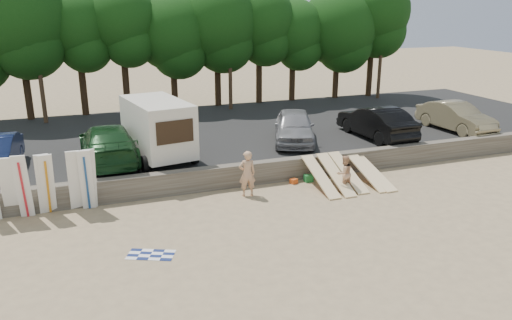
# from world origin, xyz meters

# --- Properties ---
(ground) EXTENTS (120.00, 120.00, 0.00)m
(ground) POSITION_xyz_m (0.00, 0.00, 0.00)
(ground) COLOR tan
(ground) RESTS_ON ground
(seawall) EXTENTS (44.00, 0.50, 1.00)m
(seawall) POSITION_xyz_m (0.00, 3.00, 0.50)
(seawall) COLOR #6B6356
(seawall) RESTS_ON ground
(parking_lot) EXTENTS (44.00, 14.50, 0.70)m
(parking_lot) POSITION_xyz_m (0.00, 10.50, 0.35)
(parking_lot) COLOR #282828
(parking_lot) RESTS_ON ground
(treeline) EXTENTS (33.33, 6.22, 9.40)m
(treeline) POSITION_xyz_m (-0.09, 17.47, 6.43)
(treeline) COLOR #382616
(treeline) RESTS_ON parking_lot
(utility_poles) EXTENTS (25.80, 0.26, 9.00)m
(utility_poles) POSITION_xyz_m (2.00, 16.00, 5.43)
(utility_poles) COLOR #473321
(utility_poles) RESTS_ON parking_lot
(box_trailer) EXTENTS (3.12, 4.74, 2.82)m
(box_trailer) POSITION_xyz_m (-4.74, 5.90, 2.28)
(box_trailer) COLOR beige
(box_trailer) RESTS_ON parking_lot
(car_1) EXTENTS (2.46, 6.02, 1.74)m
(car_1) POSITION_xyz_m (-7.00, 6.37, 1.57)
(car_1) COLOR #153B1B
(car_1) RESTS_ON parking_lot
(car_2) EXTENTS (3.79, 5.40, 1.71)m
(car_2) POSITION_xyz_m (2.50, 6.50, 1.55)
(car_2) COLOR gray
(car_2) RESTS_ON parking_lot
(car_3) EXTENTS (1.98, 5.35, 1.75)m
(car_3) POSITION_xyz_m (7.07, 5.78, 1.57)
(car_3) COLOR black
(car_3) RESTS_ON parking_lot
(car_4) EXTENTS (1.98, 5.02, 1.63)m
(car_4) POSITION_xyz_m (12.30, 5.58, 1.51)
(car_4) COLOR #837653
(car_4) RESTS_ON parking_lot
(surfboard_upright_1) EXTENTS (0.50, 0.79, 2.51)m
(surfboard_upright_1) POSITION_xyz_m (-10.89, 2.55, 1.26)
(surfboard_upright_1) COLOR white
(surfboard_upright_1) RESTS_ON ground
(surfboard_upright_2) EXTENTS (0.53, 0.60, 2.56)m
(surfboard_upright_2) POSITION_xyz_m (-10.38, 2.39, 1.28)
(surfboard_upright_2) COLOR white
(surfboard_upright_2) RESTS_ON ground
(surfboard_upright_3) EXTENTS (0.57, 0.76, 2.53)m
(surfboard_upright_3) POSITION_xyz_m (-9.66, 2.45, 1.27)
(surfboard_upright_3) COLOR white
(surfboard_upright_3) RESTS_ON ground
(surfboard_upright_4) EXTENTS (0.58, 0.83, 2.52)m
(surfboard_upright_4) POSITION_xyz_m (-9.54, 2.43, 1.26)
(surfboard_upright_4) COLOR white
(surfboard_upright_4) RESTS_ON ground
(surfboard_upright_5) EXTENTS (0.53, 0.71, 2.54)m
(surfboard_upright_5) POSITION_xyz_m (-8.56, 2.48, 1.27)
(surfboard_upright_5) COLOR white
(surfboard_upright_5) RESTS_ON ground
(surfboard_upright_6) EXTENTS (0.54, 0.68, 2.54)m
(surfboard_upright_6) POSITION_xyz_m (-8.14, 2.36, 1.27)
(surfboard_upright_6) COLOR white
(surfboard_upright_6) RESTS_ON ground
(surfboard_upright_7) EXTENTS (0.56, 0.67, 2.55)m
(surfboard_upright_7) POSITION_xyz_m (-8.03, 2.41, 1.28)
(surfboard_upright_7) COLOR white
(surfboard_upright_7) RESTS_ON ground
(surfboard_low_0) EXTENTS (0.56, 2.83, 1.12)m
(surfboard_low_0) POSITION_xyz_m (1.45, 1.40, 0.56)
(surfboard_low_0) COLOR beige
(surfboard_low_0) RESTS_ON ground
(surfboard_low_1) EXTENTS (0.56, 2.81, 1.18)m
(surfboard_low_1) POSITION_xyz_m (2.17, 1.35, 0.59)
(surfboard_low_1) COLOR beige
(surfboard_low_1) RESTS_ON ground
(surfboard_low_2) EXTENTS (0.56, 2.83, 1.12)m
(surfboard_low_2) POSITION_xyz_m (2.88, 1.52, 0.56)
(surfboard_low_2) COLOR beige
(surfboard_low_2) RESTS_ON ground
(surfboard_low_3) EXTENTS (0.56, 2.89, 0.94)m
(surfboard_low_3) POSITION_xyz_m (3.83, 1.39, 0.47)
(surfboard_low_3) COLOR beige
(surfboard_low_3) RESTS_ON ground
(surfboard_low_4) EXTENTS (0.56, 2.92, 0.83)m
(surfboard_low_4) POSITION_xyz_m (4.15, 1.33, 0.42)
(surfboard_low_4) COLOR beige
(surfboard_low_4) RESTS_ON ground
(beachgoer_a) EXTENTS (0.75, 0.53, 1.97)m
(beachgoer_a) POSITION_xyz_m (-1.82, 1.73, 0.98)
(beachgoer_a) COLOR tan
(beachgoer_a) RESTS_ON ground
(beachgoer_b) EXTENTS (0.85, 0.71, 1.57)m
(beachgoer_b) POSITION_xyz_m (2.30, 0.86, 0.79)
(beachgoer_b) COLOR tan
(beachgoer_b) RESTS_ON ground
(cooler) EXTENTS (0.39, 0.32, 0.32)m
(cooler) POSITION_xyz_m (1.38, 2.40, 0.16)
(cooler) COLOR #23833A
(cooler) RESTS_ON ground
(gear_bag) EXTENTS (0.36, 0.33, 0.22)m
(gear_bag) POSITION_xyz_m (0.64, 2.40, 0.11)
(gear_bag) COLOR #D95119
(gear_bag) RESTS_ON ground
(beach_towel) EXTENTS (1.99, 1.99, 0.00)m
(beach_towel) POSITION_xyz_m (-6.47, -2.09, 0.01)
(beach_towel) COLOR white
(beach_towel) RESTS_ON ground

